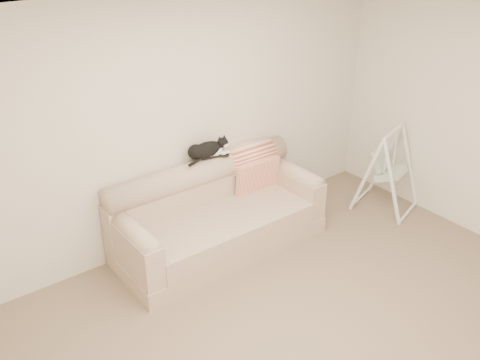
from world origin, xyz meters
The scene contains 8 objects.
ground_plane centered at (0.00, 0.00, 0.00)m, with size 5.00×5.00×0.00m, color #76624B.
room_shell centered at (0.00, 0.00, 1.53)m, with size 5.04×4.04×2.60m.
sofa centered at (0.08, 1.62, 0.35)m, with size 2.20×0.93×0.90m.
remote_a centered at (0.18, 1.86, 0.91)m, with size 0.19×0.08×0.03m.
remote_b centered at (0.30, 1.83, 0.91)m, with size 0.17×0.13×0.02m.
tuxedo_cat centered at (0.15, 1.86, 1.00)m, with size 0.54×0.22×0.21m.
throw_blanket centered at (0.70, 1.84, 0.72)m, with size 0.56×0.38×0.58m.
baby_swing centered at (2.15, 1.07, 0.50)m, with size 0.77×0.80×1.00m.
Camera 1 is at (-2.61, -2.36, 3.24)m, focal length 40.00 mm.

